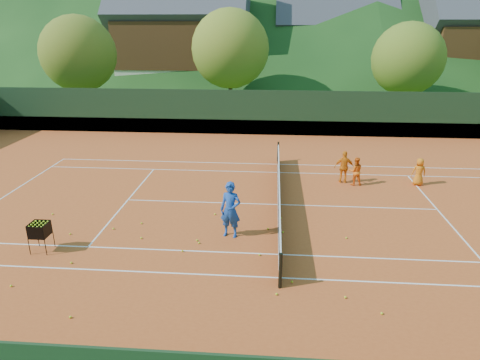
# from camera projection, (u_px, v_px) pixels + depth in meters

# --- Properties ---
(ground) EXTENTS (400.00, 400.00, 0.00)m
(ground) POSITION_uv_depth(u_px,v_px,m) (278.00, 205.00, 17.74)
(ground) COLOR #2B5119
(ground) RESTS_ON ground
(clay_court) EXTENTS (40.00, 24.00, 0.02)m
(clay_court) POSITION_uv_depth(u_px,v_px,m) (278.00, 205.00, 17.74)
(clay_court) COLOR #B74B1D
(clay_court) RESTS_ON ground
(coach) EXTENTS (0.82, 0.63, 2.01)m
(coach) POSITION_uv_depth(u_px,v_px,m) (230.00, 210.00, 14.76)
(coach) COLOR #1947A6
(coach) RESTS_ON clay_court
(student_a) EXTENTS (0.66, 0.52, 1.33)m
(student_a) POSITION_uv_depth(u_px,v_px,m) (355.00, 171.00, 19.73)
(student_a) COLOR orange
(student_a) RESTS_ON clay_court
(student_b) EXTENTS (0.91, 0.41, 1.53)m
(student_b) POSITION_uv_depth(u_px,v_px,m) (344.00, 167.00, 19.97)
(student_b) COLOR orange
(student_b) RESTS_ON clay_court
(student_c) EXTENTS (0.63, 0.42, 1.28)m
(student_c) POSITION_uv_depth(u_px,v_px,m) (419.00, 172.00, 19.71)
(student_c) COLOR orange
(student_c) RESTS_ON clay_court
(tennis_ball_0) EXTENTS (0.07, 0.07, 0.07)m
(tennis_ball_0) POSITION_uv_depth(u_px,v_px,m) (277.00, 294.00, 11.78)
(tennis_ball_0) COLOR #C2E426
(tennis_ball_0) RESTS_ON clay_court
(tennis_ball_2) EXTENTS (0.07, 0.07, 0.07)m
(tennis_ball_2) POSITION_uv_depth(u_px,v_px,m) (71.00, 263.00, 13.33)
(tennis_ball_2) COLOR #C2E426
(tennis_ball_2) RESTS_ON clay_court
(tennis_ball_3) EXTENTS (0.07, 0.07, 0.07)m
(tennis_ball_3) POSITION_uv_depth(u_px,v_px,m) (197.00, 240.00, 14.72)
(tennis_ball_3) COLOR #C2E426
(tennis_ball_3) RESTS_ON clay_court
(tennis_ball_4) EXTENTS (0.07, 0.07, 0.07)m
(tennis_ball_4) POSITION_uv_depth(u_px,v_px,m) (70.00, 317.00, 10.85)
(tennis_ball_4) COLOR #C2E426
(tennis_ball_4) RESTS_ON clay_court
(tennis_ball_6) EXTENTS (0.07, 0.07, 0.07)m
(tennis_ball_6) POSITION_uv_depth(u_px,v_px,m) (141.00, 238.00, 14.88)
(tennis_ball_6) COLOR #C2E426
(tennis_ball_6) RESTS_ON clay_court
(tennis_ball_7) EXTENTS (0.07, 0.07, 0.07)m
(tennis_ball_7) POSITION_uv_depth(u_px,v_px,m) (53.00, 214.00, 16.77)
(tennis_ball_7) COLOR #C2E426
(tennis_ball_7) RESTS_ON clay_court
(tennis_ball_8) EXTENTS (0.07, 0.07, 0.07)m
(tennis_ball_8) POSITION_uv_depth(u_px,v_px,m) (11.00, 286.00, 12.15)
(tennis_ball_8) COLOR #C2E426
(tennis_ball_8) RESTS_ON clay_court
(tennis_ball_9) EXTENTS (0.07, 0.07, 0.07)m
(tennis_ball_9) POSITION_uv_depth(u_px,v_px,m) (199.00, 243.00, 14.56)
(tennis_ball_9) COLOR #C2E426
(tennis_ball_9) RESTS_ON clay_court
(tennis_ball_11) EXTENTS (0.07, 0.07, 0.07)m
(tennis_ball_11) POSITION_uv_depth(u_px,v_px,m) (382.00, 313.00, 10.99)
(tennis_ball_11) COLOR #C2E426
(tennis_ball_11) RESTS_ON clay_court
(tennis_ball_13) EXTENTS (0.07, 0.07, 0.07)m
(tennis_ball_13) POSITION_uv_depth(u_px,v_px,m) (119.00, 359.00, 9.50)
(tennis_ball_13) COLOR #C2E426
(tennis_ball_13) RESTS_ON clay_court
(tennis_ball_14) EXTENTS (0.07, 0.07, 0.07)m
(tennis_ball_14) POSITION_uv_depth(u_px,v_px,m) (68.00, 359.00, 9.50)
(tennis_ball_14) COLOR #C2E426
(tennis_ball_14) RESTS_ON clay_court
(tennis_ball_16) EXTENTS (0.07, 0.07, 0.07)m
(tennis_ball_16) POSITION_uv_depth(u_px,v_px,m) (281.00, 218.00, 16.44)
(tennis_ball_16) COLOR #C2E426
(tennis_ball_16) RESTS_ON clay_court
(tennis_ball_17) EXTENTS (0.07, 0.07, 0.07)m
(tennis_ball_17) POSITION_uv_depth(u_px,v_px,m) (268.00, 229.00, 15.55)
(tennis_ball_17) COLOR #C2E426
(tennis_ball_17) RESTS_ON clay_court
(tennis_ball_18) EXTENTS (0.07, 0.07, 0.07)m
(tennis_ball_18) POSITION_uv_depth(u_px,v_px,m) (114.00, 229.00, 15.57)
(tennis_ball_18) COLOR #C2E426
(tennis_ball_18) RESTS_ON clay_court
(tennis_ball_19) EXTENTS (0.07, 0.07, 0.07)m
(tennis_ball_19) POSITION_uv_depth(u_px,v_px,m) (346.00, 238.00, 14.89)
(tennis_ball_19) COLOR #C2E426
(tennis_ball_19) RESTS_ON clay_court
(tennis_ball_20) EXTENTS (0.07, 0.07, 0.07)m
(tennis_ball_20) POSITION_uv_depth(u_px,v_px,m) (292.00, 282.00, 12.34)
(tennis_ball_20) COLOR #C2E426
(tennis_ball_20) RESTS_ON clay_court
(tennis_ball_22) EXTENTS (0.07, 0.07, 0.07)m
(tennis_ball_22) POSITION_uv_depth(u_px,v_px,m) (182.00, 251.00, 14.03)
(tennis_ball_22) COLOR #C2E426
(tennis_ball_22) RESTS_ON clay_court
(tennis_ball_24) EXTENTS (0.07, 0.07, 0.07)m
(tennis_ball_24) POSITION_uv_depth(u_px,v_px,m) (70.00, 234.00, 15.17)
(tennis_ball_24) COLOR #C2E426
(tennis_ball_24) RESTS_ON clay_court
(tennis_ball_25) EXTENTS (0.07, 0.07, 0.07)m
(tennis_ball_25) POSITION_uv_depth(u_px,v_px,m) (345.00, 297.00, 11.64)
(tennis_ball_25) COLOR #C2E426
(tennis_ball_25) RESTS_ON clay_court
(tennis_ball_26) EXTENTS (0.07, 0.07, 0.07)m
(tennis_ball_26) POSITION_uv_depth(u_px,v_px,m) (260.00, 255.00, 13.79)
(tennis_ball_26) COLOR #C2E426
(tennis_ball_26) RESTS_ON clay_court
(tennis_ball_27) EXTENTS (0.07, 0.07, 0.07)m
(tennis_ball_27) POSITION_uv_depth(u_px,v_px,m) (283.00, 232.00, 15.30)
(tennis_ball_27) COLOR #C2E426
(tennis_ball_27) RESTS_ON clay_court
(tennis_ball_28) EXTENTS (0.07, 0.07, 0.07)m
(tennis_ball_28) POSITION_uv_depth(u_px,v_px,m) (215.00, 214.00, 16.75)
(tennis_ball_28) COLOR #C2E426
(tennis_ball_28) RESTS_ON clay_court
(tennis_ball_29) EXTENTS (0.07, 0.07, 0.07)m
(tennis_ball_29) POSITION_uv_depth(u_px,v_px,m) (142.00, 223.00, 15.99)
(tennis_ball_29) COLOR #C2E426
(tennis_ball_29) RESTS_ON clay_court
(court_lines) EXTENTS (23.83, 11.03, 0.00)m
(court_lines) POSITION_uv_depth(u_px,v_px,m) (278.00, 205.00, 17.73)
(court_lines) COLOR silver
(court_lines) RESTS_ON clay_court
(tennis_net) EXTENTS (0.10, 12.07, 1.10)m
(tennis_net) POSITION_uv_depth(u_px,v_px,m) (279.00, 193.00, 17.56)
(tennis_net) COLOR black
(tennis_net) RESTS_ON clay_court
(perimeter_fence) EXTENTS (40.40, 24.24, 3.00)m
(perimeter_fence) POSITION_uv_depth(u_px,v_px,m) (279.00, 176.00, 17.31)
(perimeter_fence) COLOR black
(perimeter_fence) RESTS_ON clay_court
(ball_hopper) EXTENTS (0.57, 0.57, 1.00)m
(ball_hopper) POSITION_uv_depth(u_px,v_px,m) (40.00, 230.00, 13.87)
(ball_hopper) COLOR black
(ball_hopper) RESTS_ON clay_court
(chalet_left) EXTENTS (13.80, 9.93, 12.92)m
(chalet_left) POSITION_uv_depth(u_px,v_px,m) (183.00, 39.00, 44.66)
(chalet_left) COLOR beige
(chalet_left) RESTS_ON ground
(chalet_mid) EXTENTS (12.65, 8.82, 11.45)m
(chalet_mid) POSITION_uv_depth(u_px,v_px,m) (332.00, 45.00, 47.45)
(chalet_mid) COLOR beige
(chalet_mid) RESTS_ON ground
(chalet_right) EXTENTS (11.50, 8.82, 11.91)m
(chalet_right) POSITION_uv_depth(u_px,v_px,m) (479.00, 44.00, 42.58)
(chalet_right) COLOR beige
(chalet_right) RESTS_ON ground
(tree_a) EXTENTS (6.00, 6.00, 7.88)m
(tree_a) POSITION_uv_depth(u_px,v_px,m) (78.00, 54.00, 34.13)
(tree_a) COLOR #42291A
(tree_a) RESTS_ON ground
(tree_b) EXTENTS (6.40, 6.40, 8.40)m
(tree_b) POSITION_uv_depth(u_px,v_px,m) (230.00, 49.00, 35.00)
(tree_b) COLOR #3E2818
(tree_b) RESTS_ON ground
(tree_c) EXTENTS (5.60, 5.60, 7.35)m
(tree_c) POSITION_uv_depth(u_px,v_px,m) (408.00, 59.00, 33.25)
(tree_c) COLOR #3C2518
(tree_c) RESTS_ON ground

